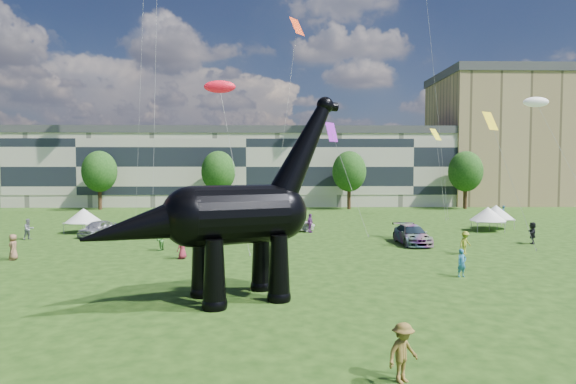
{
  "coord_description": "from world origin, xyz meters",
  "views": [
    {
      "loc": [
        -2.94,
        -20.48,
        6.49
      ],
      "look_at": [
        -2.34,
        8.0,
        5.0
      ],
      "focal_mm": 30.0,
      "sensor_mm": 36.0,
      "label": 1
    }
  ],
  "objects": [
    {
      "name": "tree_mid_left",
      "position": [
        -12.0,
        53.0,
        6.29
      ],
      "size": [
        5.2,
        5.2,
        9.44
      ],
      "color": "#382314",
      "rests_on": "ground"
    },
    {
      "name": "tree_mid_right",
      "position": [
        8.0,
        53.0,
        6.29
      ],
      "size": [
        5.2,
        5.2,
        9.44
      ],
      "color": "#382314",
      "rests_on": "ground"
    },
    {
      "name": "gazebo_near",
      "position": [
        18.31,
        27.5,
        1.71
      ],
      "size": [
        4.01,
        4.01,
        2.44
      ],
      "rotation": [
        0.0,
        0.0,
        -0.16
      ],
      "color": "white",
      "rests_on": "ground"
    },
    {
      "name": "apartment_block",
      "position": [
        40.0,
        65.0,
        11.0
      ],
      "size": [
        28.0,
        18.0,
        22.0
      ],
      "primitive_type": "cube",
      "color": "tan",
      "rests_on": "ground"
    },
    {
      "name": "ground",
      "position": [
        0.0,
        0.0,
        0.0
      ],
      "size": [
        220.0,
        220.0,
        0.0
      ],
      "primitive_type": "plane",
      "color": "#16330C",
      "rests_on": "ground"
    },
    {
      "name": "car_dark",
      "position": [
        8.33,
        19.42,
        0.79
      ],
      "size": [
        2.39,
        5.54,
        1.59
      ],
      "primitive_type": "imported",
      "rotation": [
        0.0,
        0.0,
        0.03
      ],
      "color": "#595960",
      "rests_on": "ground"
    },
    {
      "name": "tree_far_left",
      "position": [
        -30.0,
        53.0,
        6.29
      ],
      "size": [
        5.2,
        5.2,
        9.44
      ],
      "color": "#382314",
      "rests_on": "ground"
    },
    {
      "name": "car_silver",
      "position": [
        -19.82,
        24.64,
        0.75
      ],
      "size": [
        2.74,
        4.68,
        1.5
      ],
      "primitive_type": "imported",
      "rotation": [
        0.0,
        0.0,
        -0.24
      ],
      "color": "silver",
      "rests_on": "ground"
    },
    {
      "name": "tree_far_right",
      "position": [
        26.0,
        53.0,
        6.29
      ],
      "size": [
        5.2,
        5.2,
        9.44
      ],
      "color": "#382314",
      "rests_on": "ground"
    },
    {
      "name": "car_grey",
      "position": [
        -3.11,
        25.27,
        0.66
      ],
      "size": [
        4.1,
        1.68,
        1.32
      ],
      "primitive_type": "imported",
      "rotation": [
        0.0,
        0.0,
        1.5
      ],
      "color": "slate",
      "rests_on": "ground"
    },
    {
      "name": "terrace_row",
      "position": [
        -8.0,
        62.0,
        6.0
      ],
      "size": [
        78.0,
        11.0,
        12.0
      ],
      "primitive_type": "cube",
      "color": "beige",
      "rests_on": "ground"
    },
    {
      "name": "gazebo_far",
      "position": [
        20.04,
        29.48,
        1.74
      ],
      "size": [
        3.69,
        3.69,
        2.47
      ],
      "rotation": [
        0.0,
        0.0,
        0.04
      ],
      "color": "silver",
      "rests_on": "ground"
    },
    {
      "name": "gazebo_left",
      "position": [
        -22.11,
        27.14,
        1.69
      ],
      "size": [
        4.38,
        4.38,
        2.41
      ],
      "rotation": [
        0.0,
        0.0,
        -0.33
      ],
      "color": "silver",
      "rests_on": "ground"
    },
    {
      "name": "dinosaur_sculpture",
      "position": [
        -5.35,
        2.73,
        3.98
      ],
      "size": [
        12.55,
        6.82,
        10.55
      ],
      "rotation": [
        0.0,
        0.0,
        0.41
      ],
      "color": "black",
      "rests_on": "ground"
    },
    {
      "name": "visitors",
      "position": [
        -0.51,
        15.36,
        0.9
      ],
      "size": [
        50.3,
        43.92,
        1.88
      ],
      "color": "teal",
      "rests_on": "ground"
    },
    {
      "name": "car_white",
      "position": [
        -1.92,
        27.64,
        0.77
      ],
      "size": [
        6.05,
        4.21,
        1.53
      ],
      "primitive_type": "imported",
      "rotation": [
        0.0,
        0.0,
        1.9
      ],
      "color": "white",
      "rests_on": "ground"
    }
  ]
}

